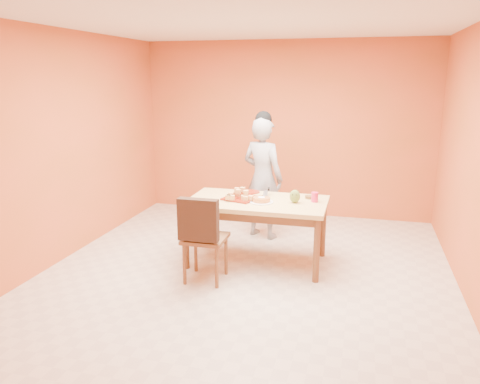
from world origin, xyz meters
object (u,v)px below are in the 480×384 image
(dining_chair, at_px, (205,236))
(egg_ornament, at_px, (295,196))
(checker_tin, at_px, (309,197))
(pastry_platter, at_px, (241,198))
(red_dinner_plate, at_px, (251,192))
(magenta_glass, at_px, (315,197))
(dining_table, at_px, (257,208))
(sponge_cake, at_px, (261,199))
(person, at_px, (263,178))

(dining_chair, xyz_separation_m, egg_ornament, (0.86, 0.65, 0.34))
(checker_tin, bearing_deg, pastry_platter, -163.48)
(red_dinner_plate, distance_m, magenta_glass, 0.85)
(pastry_platter, bearing_deg, egg_ornament, -1.02)
(checker_tin, bearing_deg, egg_ornament, -120.14)
(dining_table, distance_m, sponge_cake, 0.17)
(magenta_glass, height_order, checker_tin, magenta_glass)
(dining_chair, bearing_deg, pastry_platter, 70.21)
(checker_tin, bearing_deg, person, 135.87)
(sponge_cake, distance_m, egg_ornament, 0.38)
(person, bearing_deg, dining_chair, 100.78)
(pastry_platter, distance_m, magenta_glass, 0.85)
(pastry_platter, bearing_deg, person, 86.11)
(dining_table, distance_m, magenta_glass, 0.68)
(dining_table, bearing_deg, egg_ornament, -0.23)
(dining_table, relative_size, pastry_platter, 4.51)
(dining_table, height_order, sponge_cake, sponge_cake)
(dining_table, distance_m, red_dinner_plate, 0.40)
(checker_tin, bearing_deg, dining_table, -157.57)
(dining_table, height_order, dining_chair, dining_chair)
(pastry_platter, bearing_deg, red_dinner_plate, 84.36)
(person, relative_size, egg_ornament, 10.85)
(red_dinner_plate, distance_m, checker_tin, 0.75)
(pastry_platter, bearing_deg, sponge_cake, -19.05)
(dining_table, xyz_separation_m, sponge_cake, (0.07, -0.08, 0.13))
(pastry_platter, distance_m, checker_tin, 0.81)
(pastry_platter, height_order, checker_tin, checker_tin)
(dining_chair, relative_size, person, 0.59)
(person, distance_m, pastry_platter, 0.92)
(red_dinner_plate, xyz_separation_m, egg_ornament, (0.60, -0.35, 0.07))
(sponge_cake, relative_size, egg_ornament, 1.33)
(dining_table, xyz_separation_m, dining_chair, (-0.42, -0.65, -0.17))
(pastry_platter, relative_size, red_dinner_plate, 1.58)
(dining_chair, xyz_separation_m, red_dinner_plate, (0.26, 1.00, 0.27))
(pastry_platter, relative_size, sponge_cake, 1.77)
(dining_table, bearing_deg, sponge_cake, -50.02)
(sponge_cake, height_order, checker_tin, sponge_cake)
(pastry_platter, bearing_deg, dining_table, -2.81)
(dining_table, height_order, egg_ornament, egg_ornament)
(red_dinner_plate, relative_size, checker_tin, 2.10)
(pastry_platter, xyz_separation_m, checker_tin, (0.77, 0.23, 0.01))
(dining_chair, bearing_deg, red_dinner_plate, 74.67)
(person, height_order, checker_tin, person)
(dining_table, distance_m, checker_tin, 0.63)
(dining_table, relative_size, dining_chair, 1.66)
(dining_table, xyz_separation_m, person, (-0.13, 0.93, 0.15))
(sponge_cake, bearing_deg, red_dinner_plate, 117.95)
(person, bearing_deg, magenta_glass, 154.68)
(sponge_cake, xyz_separation_m, magenta_glass, (0.58, 0.18, 0.02))
(pastry_platter, relative_size, magenta_glass, 3.17)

